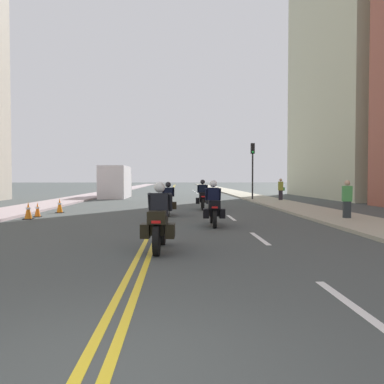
{
  "coord_description": "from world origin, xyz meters",
  "views": [
    {
      "loc": [
        0.74,
        -3.24,
        1.69
      ],
      "look_at": [
        1.41,
        15.2,
        1.08
      ],
      "focal_mm": 37.48,
      "sensor_mm": 36.0,
      "label": 1
    }
  ],
  "objects": [
    {
      "name": "sidewalk_right",
      "position": [
        7.54,
        48.0,
        0.06
      ],
      "size": [
        2.8,
        144.0,
        0.12
      ],
      "primitive_type": "cube",
      "color": "#A49F8A",
      "rests_on": "ground"
    },
    {
      "name": "motorcycle_3",
      "position": [
        2.13,
        18.66,
        0.65
      ],
      "size": [
        0.78,
        2.25,
        1.65
      ],
      "rotation": [
        0.0,
        0.0,
        -0.04
      ],
      "color": "black",
      "rests_on": "ground"
    },
    {
      "name": "motorcycle_2",
      "position": [
        0.31,
        15.21,
        0.64
      ],
      "size": [
        0.77,
        2.06,
        1.55
      ],
      "rotation": [
        0.0,
        0.0,
        0.01
      ],
      "color": "black",
      "rests_on": "ground"
    },
    {
      "name": "pedestrian_1",
      "position": [
        7.56,
        12.59,
        0.84
      ],
      "size": [
        0.38,
        0.26,
        1.64
      ],
      "rotation": [
        0.0,
        0.0,
        3.03
      ],
      "color": "#272E31",
      "rests_on": "ground"
    },
    {
      "name": "traffic_cone_2",
      "position": [
        -5.1,
        16.81,
        0.36
      ],
      "size": [
        0.37,
        0.37,
        0.72
      ],
      "color": "black",
      "rests_on": "ground"
    },
    {
      "name": "ground_plane",
      "position": [
        0.0,
        48.0,
        0.0
      ],
      "size": [
        264.0,
        264.0,
        0.0
      ],
      "primitive_type": "plane",
      "color": "#414645"
    },
    {
      "name": "traffic_light_near",
      "position": [
        6.54,
        27.46,
        3.06
      ],
      "size": [
        0.28,
        0.38,
        4.42
      ],
      "color": "black",
      "rests_on": "ground"
    },
    {
      "name": "centreline_yellow_outer",
      "position": [
        0.12,
        48.0,
        0.0
      ],
      "size": [
        0.12,
        132.0,
        0.01
      ],
      "primitive_type": "cube",
      "color": "yellow",
      "rests_on": "ground"
    },
    {
      "name": "lane_dashes_white",
      "position": [
        3.07,
        29.0,
        0.0
      ],
      "size": [
        0.14,
        56.4,
        0.01
      ],
      "color": "silver",
      "rests_on": "ground"
    },
    {
      "name": "parked_truck",
      "position": [
        -4.74,
        32.83,
        1.27
      ],
      "size": [
        2.2,
        6.5,
        2.8
      ],
      "color": "beige",
      "rests_on": "ground"
    },
    {
      "name": "sidewalk_left",
      "position": [
        -7.54,
        48.0,
        0.06
      ],
      "size": [
        2.8,
        144.0,
        0.12
      ],
      "primitive_type": "cube",
      "color": "#A69497",
      "rests_on": "ground"
    },
    {
      "name": "building_right_1",
      "position": [
        16.77,
        32.28,
        12.93
      ],
      "size": [
        7.74,
        16.92,
        25.87
      ],
      "color": "#BBBD9D",
      "rests_on": "ground"
    },
    {
      "name": "motorcycle_0",
      "position": [
        0.31,
        6.14,
        0.66
      ],
      "size": [
        0.78,
        2.15,
        1.62
      ],
      "rotation": [
        0.0,
        0.0,
        -0.05
      ],
      "color": "black",
      "rests_on": "ground"
    },
    {
      "name": "motorcycle_1",
      "position": [
        2.03,
        11.0,
        0.66
      ],
      "size": [
        0.77,
        2.25,
        1.64
      ],
      "rotation": [
        0.0,
        0.0,
        -0.03
      ],
      "color": "black",
      "rests_on": "ground"
    },
    {
      "name": "traffic_cone_0",
      "position": [
        -5.46,
        14.68,
        0.32
      ],
      "size": [
        0.32,
        0.32,
        0.64
      ],
      "color": "black",
      "rests_on": "ground"
    },
    {
      "name": "pedestrian_0",
      "position": [
        8.44,
        26.3,
        0.88
      ],
      "size": [
        0.5,
        0.27,
        1.71
      ],
      "rotation": [
        0.0,
        0.0,
        6.15
      ],
      "color": "#27232C",
      "rests_on": "ground"
    },
    {
      "name": "centreline_yellow_inner",
      "position": [
        -0.12,
        48.0,
        0.0
      ],
      "size": [
        0.12,
        132.0,
        0.01
      ],
      "primitive_type": "cube",
      "color": "yellow",
      "rests_on": "ground"
    },
    {
      "name": "traffic_cone_1",
      "position": [
        -5.5,
        13.71,
        0.36
      ],
      "size": [
        0.38,
        0.38,
        0.72
      ],
      "color": "black",
      "rests_on": "ground"
    }
  ]
}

